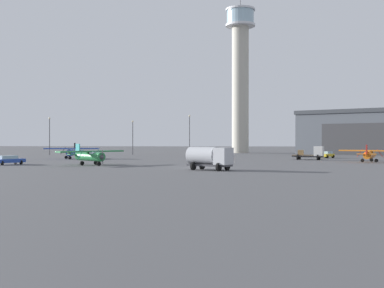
# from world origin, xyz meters

# --- Properties ---
(ground_plane) EXTENTS (400.00, 400.00, 0.00)m
(ground_plane) POSITION_xyz_m (0.00, 0.00, 0.00)
(ground_plane) COLOR #545456
(control_tower) EXTENTS (8.18, 8.18, 44.14)m
(control_tower) POSITION_xyz_m (6.27, 71.14, 23.09)
(control_tower) COLOR #B2AD9E
(control_tower) RESTS_ON ground_plane
(hangar) EXTENTS (40.27, 37.48, 11.23)m
(hangar) POSITION_xyz_m (40.13, 64.91, 5.63)
(hangar) COLOR #4C5159
(hangar) RESTS_ON ground_plane
(airplane_blue) EXTENTS (10.47, 8.19, 3.07)m
(airplane_blue) POSITION_xyz_m (-27.03, 26.96, 1.44)
(airplane_blue) COLOR #2847A8
(airplane_blue) RESTS_ON ground_plane
(airplane_green) EXTENTS (8.32, 8.66, 3.09)m
(airplane_green) POSITION_xyz_m (-17.04, 4.84, 1.44)
(airplane_green) COLOR #287A42
(airplane_green) RESTS_ON ground_plane
(airplane_orange) EXTENTS (9.57, 7.60, 2.91)m
(airplane_orange) POSITION_xyz_m (26.32, 17.39, 1.36)
(airplane_orange) COLOR orange
(airplane_orange) RESTS_ON ground_plane
(truck_fuel_tanker_silver) EXTENTS (5.91, 4.66, 2.84)m
(truck_fuel_tanker_silver) POSITION_xyz_m (0.85, -5.26, 1.63)
(truck_fuel_tanker_silver) COLOR #38383D
(truck_fuel_tanker_silver) RESTS_ON ground_plane
(truck_flatbed_white) EXTENTS (6.01, 4.16, 2.50)m
(truck_flatbed_white) POSITION_xyz_m (18.58, 26.15, 1.22)
(truck_flatbed_white) COLOR #38383D
(truck_flatbed_white) RESTS_ON ground_plane
(car_yellow) EXTENTS (3.88, 4.41, 1.37)m
(car_yellow) POSITION_xyz_m (22.85, 35.29, 0.74)
(car_yellow) COLOR gold
(car_yellow) RESTS_ON ground_plane
(car_blue) EXTENTS (4.03, 4.75, 1.37)m
(car_blue) POSITION_xyz_m (-29.34, 5.03, 0.74)
(car_blue) COLOR #2847A8
(car_blue) RESTS_ON ground_plane
(light_post_west) EXTENTS (0.44, 0.44, 9.80)m
(light_post_west) POSITION_xyz_m (-6.58, 54.68, 5.75)
(light_post_west) COLOR #38383D
(light_post_west) RESTS_ON ground_plane
(light_post_east) EXTENTS (0.44, 0.44, 9.11)m
(light_post_east) POSITION_xyz_m (-40.09, 49.36, 5.40)
(light_post_east) COLOR #38383D
(light_post_east) RESTS_ON ground_plane
(light_post_north) EXTENTS (0.44, 0.44, 8.43)m
(light_post_north) POSITION_xyz_m (-20.42, 52.79, 5.04)
(light_post_north) COLOR #38383D
(light_post_north) RESTS_ON ground_plane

